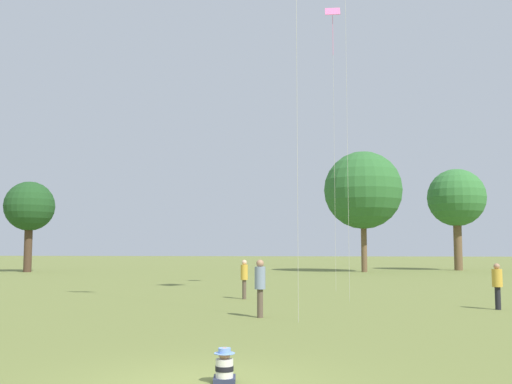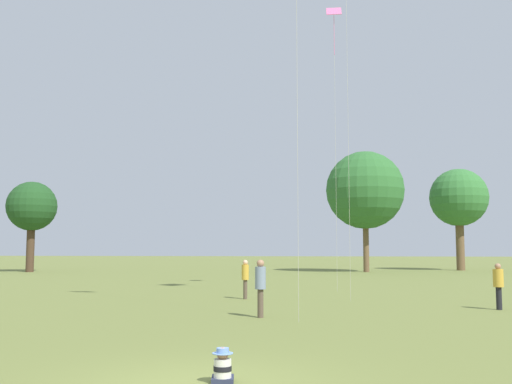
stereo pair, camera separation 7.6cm
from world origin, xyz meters
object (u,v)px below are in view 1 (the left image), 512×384
seated_toddler (224,368)px  kite_0 (333,28)px  distant_tree_2 (363,190)px  person_standing_2 (497,282)px  distant_tree_1 (29,207)px  person_standing_3 (260,283)px  distant_tree_0 (456,198)px  person_standing_1 (244,275)px

seated_toddler → kite_0: bearing=76.2°
distant_tree_2 → person_standing_2: bearing=-85.4°
distant_tree_1 → distant_tree_2: size_ratio=0.75×
seated_toddler → distant_tree_1: 49.84m
person_standing_2 → person_standing_3: bearing=-64.1°
person_standing_2 → kite_0: kite_0 is taller
distant_tree_0 → distant_tree_1: distant_tree_0 is taller
kite_0 → person_standing_1: bearing=-84.2°
kite_0 → person_standing_3: bearing=-58.7°
person_standing_1 → distant_tree_1: distant_tree_1 is taller
distant_tree_0 → distant_tree_1: (-40.12, -9.06, -1.16)m
person_standing_3 → distant_tree_0: (14.98, 42.20, 6.02)m
person_standing_1 → distant_tree_0: (16.43, 35.45, 6.10)m
person_standing_2 → distant_tree_1: (-33.32, 29.71, 4.98)m
seated_toddler → distant_tree_2: 47.03m
distant_tree_1 → person_standing_3: bearing=-52.8°
seated_toddler → kite_0: (2.11, 21.21, 13.56)m
person_standing_2 → kite_0: bearing=-143.5°
person_standing_1 → kite_0: kite_0 is taller
person_standing_2 → distant_tree_2: bearing=-172.3°
kite_0 → seated_toddler: bearing=-52.3°
person_standing_2 → kite_0: size_ratio=0.11×
seated_toddler → distant_tree_0: 53.90m
person_standing_1 → person_standing_2: 10.18m
person_standing_1 → distant_tree_2: size_ratio=0.15×
seated_toddler → person_standing_1: bearing=88.7°
person_standing_2 → person_standing_1: bearing=-105.9°
distant_tree_2 → distant_tree_1: bearing=-172.9°
distant_tree_2 → distant_tree_0: bearing=29.0°
distant_tree_0 → distant_tree_2: bearing=-151.0°
kite_0 → distant_tree_2: bearing=126.6°
seated_toddler → distant_tree_1: size_ratio=0.07×
distant_tree_1 → distant_tree_2: bearing=7.1°
kite_0 → person_standing_2: bearing=-13.3°
person_standing_3 → kite_0: (2.56, 11.97, 12.70)m
person_standing_1 → distant_tree_1: 35.81m
person_standing_1 → kite_0: (4.00, 5.22, 12.79)m
person_standing_2 → seated_toddler: bearing=-28.2°
distant_tree_1 → distant_tree_2: 30.92m
person_standing_1 → person_standing_2: size_ratio=1.02×
seated_toddler → person_standing_3: size_ratio=0.32×
seated_toddler → distant_tree_2: (5.05, 46.19, 7.28)m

